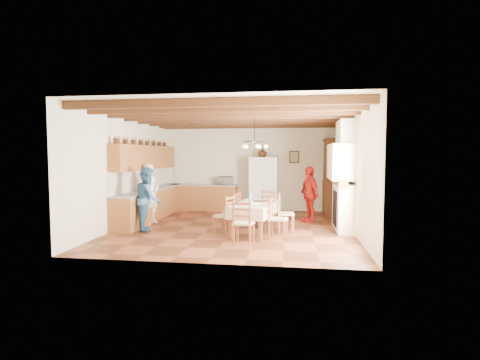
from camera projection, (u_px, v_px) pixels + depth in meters
name	position (u px, v px, depth m)	size (l,w,h in m)	color
floor	(235.00, 228.00, 9.87)	(6.00, 6.50, 0.02)	#472313
ceiling	(235.00, 113.00, 9.66)	(6.00, 6.50, 0.02)	white
wall_back	(249.00, 167.00, 12.98)	(6.00, 0.02, 3.00)	beige
wall_front	(206.00, 180.00, 6.54)	(6.00, 0.02, 3.00)	beige
wall_left	(126.00, 171.00, 10.18)	(0.02, 6.50, 3.00)	beige
wall_right	(353.00, 172.00, 9.34)	(0.02, 6.50, 3.00)	beige
ceiling_beams	(235.00, 117.00, 9.66)	(6.00, 6.30, 0.16)	#3D1E0D
lower_cabinets_left	(151.00, 205.00, 11.25)	(0.60, 4.30, 0.86)	brown
lower_cabinets_back	(204.00, 198.00, 12.97)	(2.30, 0.60, 0.86)	brown
countertop_left	(151.00, 190.00, 11.22)	(0.62, 4.30, 0.04)	slate
countertop_back	(204.00, 185.00, 12.93)	(2.34, 0.62, 0.04)	slate
backsplash_left	(142.00, 179.00, 11.24)	(0.03, 4.30, 0.60)	beige
backsplash_back	(205.00, 175.00, 13.19)	(2.30, 0.03, 0.60)	beige
upper_cabinets	(147.00, 157.00, 11.17)	(0.35, 4.20, 0.70)	brown
fireplace	(340.00, 175.00, 9.59)	(0.56, 1.60, 2.80)	#ECE6C3
wall_picture	(294.00, 157.00, 12.71)	(0.34, 0.03, 0.42)	#302517
refrigerator	(264.00, 185.00, 12.54)	(0.92, 0.76, 1.84)	white
hutch	(333.00, 178.00, 11.71)	(0.56, 1.33, 2.42)	#3B1E0E
dining_table	(254.00, 206.00, 9.14)	(1.16, 1.84, 0.75)	beige
chandelier	(255.00, 142.00, 9.03)	(0.47, 0.47, 0.03)	black
chair_left_near	(224.00, 215.00, 9.02)	(0.42, 0.40, 0.96)	brown
chair_left_far	(232.00, 210.00, 9.78)	(0.42, 0.40, 0.96)	brown
chair_right_near	(278.00, 218.00, 8.57)	(0.42, 0.40, 0.96)	brown
chair_right_far	(286.00, 213.00, 9.36)	(0.42, 0.40, 0.96)	brown
chair_end_near	(243.00, 222.00, 8.06)	(0.42, 0.40, 0.96)	brown
chair_end_far	(265.00, 208.00, 10.19)	(0.42, 0.40, 0.96)	brown
person_man	(151.00, 194.00, 10.42)	(0.61, 0.40, 1.68)	white
person_woman_blue	(148.00, 199.00, 9.57)	(0.78, 0.61, 1.61)	#315E96
person_woman_red	(309.00, 194.00, 10.73)	(0.94, 0.39, 1.60)	#AC1812
microwave	(226.00, 181.00, 12.81)	(0.49, 0.33, 0.27)	silver
fridge_vase	(262.00, 152.00, 12.47)	(0.30, 0.30, 0.31)	#3B1E0E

